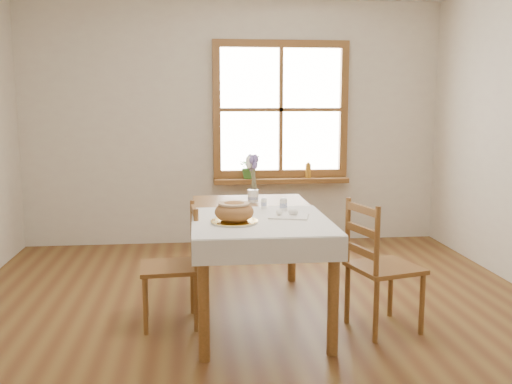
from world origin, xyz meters
TOP-DOWN VIEW (x-y plane):
  - ground at (0.00, 0.00)m, footprint 5.00×5.00m
  - room_walls at (0.00, 0.00)m, footprint 4.60×5.10m
  - window at (0.50, 2.47)m, footprint 1.46×0.08m
  - window_sill at (0.50, 2.40)m, footprint 1.46×0.20m
  - dining_table at (0.00, 0.30)m, footprint 0.90×1.60m
  - table_linen at (0.00, -0.00)m, footprint 0.91×0.99m
  - chair_left at (-0.61, 0.17)m, footprint 0.44×0.42m
  - chair_right at (0.83, -0.08)m, footprint 0.53×0.52m
  - bread_plate at (-0.18, -0.08)m, footprint 0.32×0.32m
  - bread_loaf at (-0.18, -0.08)m, footprint 0.25×0.25m
  - egg_napkin at (0.20, 0.08)m, footprint 0.31×0.28m
  - eggs at (0.20, 0.08)m, footprint 0.24×0.23m
  - salt_shaker at (0.07, 0.41)m, footprint 0.05×0.05m
  - pepper_shaker at (0.20, 0.29)m, footprint 0.07×0.07m
  - flower_vase at (0.02, 0.72)m, footprint 0.11×0.11m
  - lavender_bouquet at (0.02, 0.72)m, footprint 0.15×0.15m
  - potted_plant at (0.16, 2.40)m, footprint 0.25×0.27m
  - amber_bottle at (0.80, 2.40)m, footprint 0.06×0.06m

SIDE VIEW (x-z plane):
  - ground at x=0.00m, z-range 0.00..0.00m
  - chair_left at x=-0.61m, z-range 0.00..0.84m
  - chair_right at x=0.83m, z-range 0.00..0.89m
  - dining_table at x=0.00m, z-range 0.29..1.04m
  - window_sill at x=0.50m, z-range 0.66..0.71m
  - table_linen at x=0.00m, z-range 0.75..0.76m
  - egg_napkin at x=0.20m, z-range 0.76..0.77m
  - bread_plate at x=-0.18m, z-range 0.76..0.78m
  - eggs at x=0.20m, z-range 0.77..0.82m
  - flower_vase at x=0.02m, z-range 0.75..0.84m
  - salt_shaker at x=0.07m, z-range 0.76..0.84m
  - amber_bottle at x=0.80m, z-range 0.71..0.89m
  - pepper_shaker at x=0.20m, z-range 0.76..0.86m
  - potted_plant at x=0.16m, z-range 0.71..0.91m
  - bread_loaf at x=-0.18m, z-range 0.78..0.92m
  - lavender_bouquet at x=0.02m, z-range 0.84..1.12m
  - window at x=0.50m, z-range 0.72..2.18m
  - room_walls at x=0.00m, z-range 0.38..3.03m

